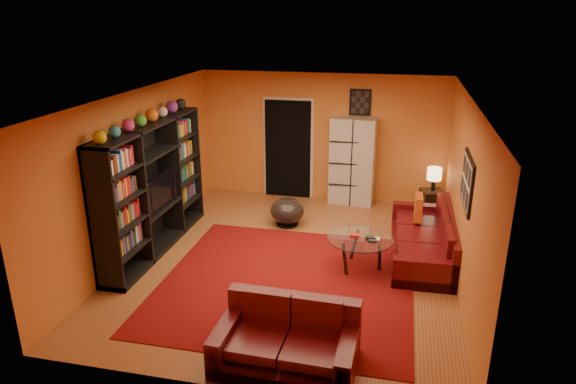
% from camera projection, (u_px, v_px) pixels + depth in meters
% --- Properties ---
extents(floor, '(6.00, 6.00, 0.00)m').
position_uv_depth(floor, '(290.00, 260.00, 8.16)').
color(floor, brown).
rests_on(floor, ground).
extents(ceiling, '(6.00, 6.00, 0.00)m').
position_uv_depth(ceiling, '(291.00, 96.00, 7.29)').
color(ceiling, white).
rests_on(ceiling, wall_back).
extents(wall_back, '(6.00, 0.00, 6.00)m').
position_uv_depth(wall_back, '(322.00, 137.00, 10.48)').
color(wall_back, '#C36B2A').
rests_on(wall_back, floor).
extents(wall_front, '(6.00, 0.00, 6.00)m').
position_uv_depth(wall_front, '(225.00, 279.00, 4.96)').
color(wall_front, '#C36B2A').
rests_on(wall_front, floor).
extents(wall_left, '(0.00, 6.00, 6.00)m').
position_uv_depth(wall_left, '(139.00, 172.00, 8.23)').
color(wall_left, '#C36B2A').
rests_on(wall_left, floor).
extents(wall_right, '(0.00, 6.00, 6.00)m').
position_uv_depth(wall_right, '(464.00, 195.00, 7.21)').
color(wall_right, '#C36B2A').
rests_on(wall_right, floor).
extents(rug, '(3.60, 3.60, 0.01)m').
position_uv_depth(rug, '(287.00, 282.00, 7.49)').
color(rug, '#590A0C').
rests_on(rug, floor).
extents(doorway, '(0.95, 0.10, 2.04)m').
position_uv_depth(doorway, '(288.00, 149.00, 10.68)').
color(doorway, black).
rests_on(doorway, floor).
extents(wall_art_right, '(0.03, 1.00, 0.70)m').
position_uv_depth(wall_art_right, '(467.00, 182.00, 6.84)').
color(wall_art_right, black).
rests_on(wall_art_right, wall_right).
extents(wall_art_back, '(0.42, 0.03, 0.52)m').
position_uv_depth(wall_art_back, '(360.00, 102.00, 10.06)').
color(wall_art_back, black).
rests_on(wall_art_back, wall_back).
extents(entertainment_unit, '(0.45, 3.00, 2.10)m').
position_uv_depth(entertainment_unit, '(153.00, 188.00, 8.27)').
color(entertainment_unit, black).
rests_on(entertainment_unit, floor).
extents(tv, '(1.00, 0.13, 0.58)m').
position_uv_depth(tv, '(156.00, 191.00, 8.27)').
color(tv, black).
rests_on(tv, entertainment_unit).
extents(sofa, '(1.05, 2.44, 0.85)m').
position_uv_depth(sofa, '(429.00, 239.00, 8.24)').
color(sofa, '#490910').
rests_on(sofa, rug).
extents(loveseat, '(1.58, 0.97, 0.85)m').
position_uv_depth(loveseat, '(288.00, 339.00, 5.74)').
color(loveseat, '#490910').
rests_on(loveseat, rug).
extents(throw_pillow, '(0.12, 0.42, 0.42)m').
position_uv_depth(throw_pillow, '(418.00, 207.00, 8.62)').
color(throw_pillow, '#D35517').
rests_on(throw_pillow, sofa).
extents(coffee_table, '(1.00, 1.00, 0.50)m').
position_uv_depth(coffee_table, '(360.00, 241.00, 7.77)').
color(coffee_table, silver).
rests_on(coffee_table, floor).
extents(storage_cabinet, '(0.91, 0.46, 1.77)m').
position_uv_depth(storage_cabinet, '(352.00, 162.00, 10.30)').
color(storage_cabinet, '#B8B2A9').
rests_on(storage_cabinet, floor).
extents(bowl_chair, '(0.63, 0.63, 0.51)m').
position_uv_depth(bowl_chair, '(287.00, 211.00, 9.41)').
color(bowl_chair, black).
rests_on(bowl_chair, floor).
extents(side_table, '(0.50, 0.50, 0.50)m').
position_uv_depth(side_table, '(432.00, 203.00, 9.90)').
color(side_table, black).
rests_on(side_table, floor).
extents(table_lamp, '(0.27, 0.27, 0.45)m').
position_uv_depth(table_lamp, '(434.00, 175.00, 9.71)').
color(table_lamp, black).
rests_on(table_lamp, side_table).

